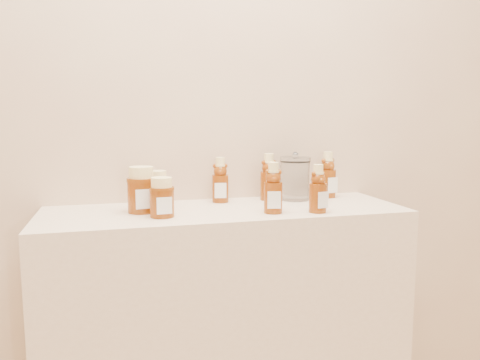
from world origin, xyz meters
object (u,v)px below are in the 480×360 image
object	(u,v)px
bear_bottle_front_left	(273,184)
display_table	(226,336)
bear_bottle_back_left	(220,177)
honey_jar_left	(142,190)
glass_canister	(295,177)

from	to	relation	value
bear_bottle_front_left	display_table	bearing A→B (deg)	155.57
bear_bottle_back_left	bear_bottle_front_left	distance (m)	0.26
display_table	honey_jar_left	size ratio (longest dim) A/B	8.12
bear_bottle_back_left	glass_canister	bearing A→B (deg)	6.07
honey_jar_left	glass_canister	world-z (taller)	glass_canister
display_table	honey_jar_left	xyz separation A→B (m)	(-0.27, 0.02, 0.52)
display_table	glass_canister	size ratio (longest dim) A/B	6.95
honey_jar_left	glass_canister	distance (m)	0.57
bear_bottle_front_left	glass_canister	bearing A→B (deg)	65.60
display_table	bear_bottle_front_left	bearing A→B (deg)	-37.02
bear_bottle_front_left	glass_canister	size ratio (longest dim) A/B	1.07
bear_bottle_back_left	bear_bottle_front_left	world-z (taller)	same
display_table	bear_bottle_back_left	size ratio (longest dim) A/B	6.55
display_table	honey_jar_left	bearing A→B (deg)	176.61
bear_bottle_front_left	bear_bottle_back_left	bearing A→B (deg)	130.65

